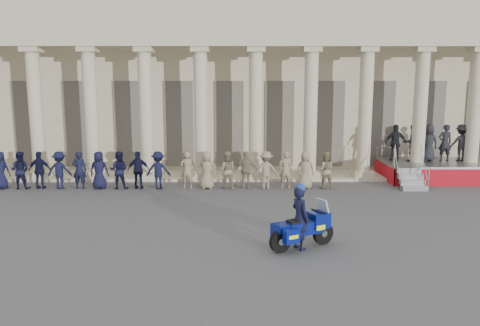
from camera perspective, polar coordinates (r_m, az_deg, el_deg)
name	(u,v)px	position (r m, az deg, el deg)	size (l,w,h in m)	color
ground	(224,231)	(14.94, -2.02, -8.25)	(90.00, 90.00, 0.00)	#424244
building	(230,85)	(28.97, -1.18, 9.46)	(40.00, 12.50, 9.00)	tan
officer_rank	(132,170)	(21.18, -13.01, -0.85)	(17.86, 0.63, 1.67)	black
reviewing_stand	(430,150)	(24.37, 22.11, 1.51)	(4.36, 4.15, 2.67)	gray
motorcycle	(303,228)	(13.37, 7.69, -7.86)	(1.93, 1.35, 1.36)	black
rider	(300,217)	(13.20, 7.31, -6.51)	(0.68, 0.78, 1.88)	black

